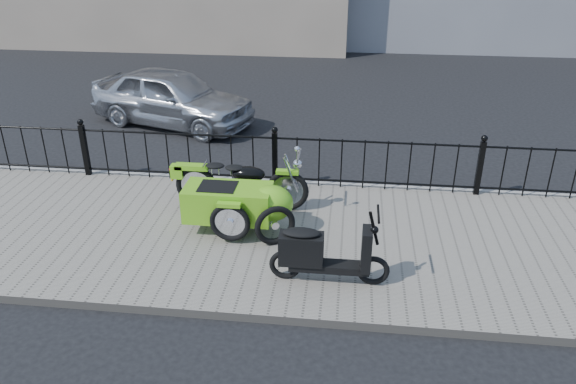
# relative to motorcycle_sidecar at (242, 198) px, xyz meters

# --- Properties ---
(ground) EXTENTS (120.00, 120.00, 0.00)m
(ground) POSITION_rel_motorcycle_sidecar_xyz_m (0.29, 0.28, -0.59)
(ground) COLOR black
(ground) RESTS_ON ground
(sidewalk) EXTENTS (30.00, 3.80, 0.12)m
(sidewalk) POSITION_rel_motorcycle_sidecar_xyz_m (0.29, -0.22, -0.53)
(sidewalk) COLOR gray
(sidewalk) RESTS_ON ground
(curb) EXTENTS (30.00, 0.10, 0.12)m
(curb) POSITION_rel_motorcycle_sidecar_xyz_m (0.29, 1.72, -0.53)
(curb) COLOR gray
(curb) RESTS_ON ground
(iron_fence) EXTENTS (14.11, 0.11, 1.08)m
(iron_fence) POSITION_rel_motorcycle_sidecar_xyz_m (0.29, 1.58, -0.01)
(iron_fence) COLOR black
(iron_fence) RESTS_ON sidewalk
(motorcycle_sidecar) EXTENTS (2.28, 1.48, 0.98)m
(motorcycle_sidecar) POSITION_rel_motorcycle_sidecar_xyz_m (0.00, 0.00, 0.00)
(motorcycle_sidecar) COLOR black
(motorcycle_sidecar) RESTS_ON sidewalk
(scooter) EXTENTS (1.57, 0.46, 1.06)m
(scooter) POSITION_rel_motorcycle_sidecar_xyz_m (1.28, -1.31, -0.06)
(scooter) COLOR black
(scooter) RESTS_ON sidewalk
(spare_tire) EXTENTS (0.59, 0.36, 0.62)m
(spare_tire) POSITION_rel_motorcycle_sidecar_xyz_m (0.57, -0.47, -0.17)
(spare_tire) COLOR black
(spare_tire) RESTS_ON sidewalk
(sedan_car) EXTENTS (4.19, 2.72, 1.33)m
(sedan_car) POSITION_rel_motorcycle_sidecar_xyz_m (-2.58, 4.83, 0.07)
(sedan_car) COLOR #B4B7BC
(sedan_car) RESTS_ON ground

